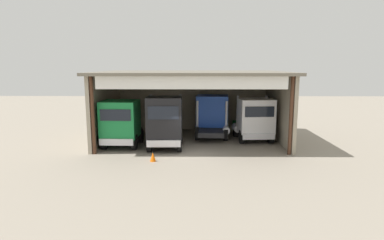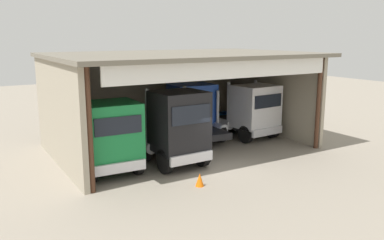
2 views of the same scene
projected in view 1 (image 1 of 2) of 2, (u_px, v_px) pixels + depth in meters
The scene contains 9 objects.
ground_plane at pixel (192, 155), 20.99m from camera, with size 80.00×80.00×0.00m, color gray.
workshop_shed at pixel (192, 92), 25.39m from camera, with size 13.77×9.37×5.25m.
truck_green_center_bay at pixel (121, 123), 22.68m from camera, with size 2.60×4.31×3.31m.
truck_black_center_left_bay at pixel (165, 122), 22.06m from camera, with size 2.54×4.48×3.69m.
truck_blue_left_bay at pixel (212, 115), 26.04m from camera, with size 2.76×4.48×3.31m.
truck_white_yard_outside at pixel (254, 119), 24.43m from camera, with size 2.86×4.80×3.40m.
oil_drum at pixel (236, 126), 28.69m from camera, with size 0.58×0.58×0.86m, color #197233.
tool_cart at pixel (250, 126), 28.01m from camera, with size 0.90×0.60×1.00m, color #1E59A5.
traffic_cone at pixel (153, 157), 19.50m from camera, with size 0.36×0.36×0.56m, color orange.
Camera 1 is at (0.23, -20.32, 5.72)m, focal length 30.40 mm.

